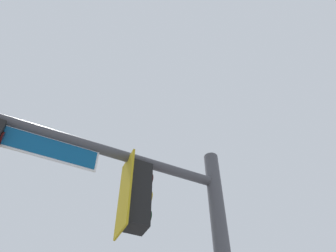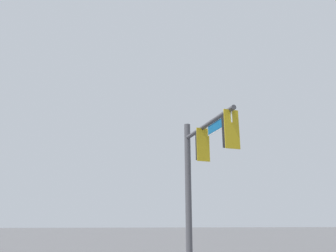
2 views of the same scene
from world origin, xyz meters
TOP-DOWN VIEW (x-y plane):
  - signal_pole_near at (-7.22, -6.48)m, footprint 4.20×0.62m

SIDE VIEW (x-z plane):
  - signal_pole_near at x=-7.22m, z-range 1.01..6.90m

